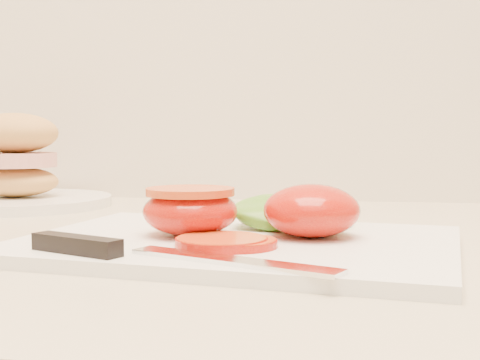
# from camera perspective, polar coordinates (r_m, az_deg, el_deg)

# --- Properties ---
(cutting_board) EXTENTS (0.37, 0.29, 0.01)m
(cutting_board) POSITION_cam_1_polar(r_m,az_deg,el_deg) (0.53, -0.17, -5.50)
(cutting_board) COLOR white
(cutting_board) RESTS_ON counter
(tomato_half_dome) EXTENTS (0.08, 0.08, 0.04)m
(tomato_half_dome) POSITION_cam_1_polar(r_m,az_deg,el_deg) (0.53, 6.12, -2.60)
(tomato_half_dome) COLOR red
(tomato_half_dome) RESTS_ON cutting_board
(tomato_half_cut) EXTENTS (0.08, 0.08, 0.04)m
(tomato_half_cut) POSITION_cam_1_polar(r_m,az_deg,el_deg) (0.54, -4.26, -2.50)
(tomato_half_cut) COLOR red
(tomato_half_cut) RESTS_ON cutting_board
(tomato_slice_0) EXTENTS (0.07, 0.07, 0.01)m
(tomato_slice_0) POSITION_cam_1_polar(r_m,az_deg,el_deg) (0.49, -1.59, -5.31)
(tomato_slice_0) COLOR #DD5B19
(tomato_slice_0) RESTS_ON cutting_board
(tomato_slice_1) EXTENTS (0.06, 0.06, 0.01)m
(tomato_slice_1) POSITION_cam_1_polar(r_m,az_deg,el_deg) (0.49, -0.32, -5.40)
(tomato_slice_1) COLOR #DD5B19
(tomato_slice_1) RESTS_ON cutting_board
(lettuce_leaf_0) EXTENTS (0.13, 0.12, 0.02)m
(lettuce_leaf_0) POSITION_cam_1_polar(r_m,az_deg,el_deg) (0.59, 4.63, -2.82)
(lettuce_leaf_0) COLOR #5E9928
(lettuce_leaf_0) RESTS_ON cutting_board
(knife) EXTENTS (0.22, 0.08, 0.01)m
(knife) POSITION_cam_1_polar(r_m,az_deg,el_deg) (0.45, -8.99, -5.97)
(knife) COLOR silver
(knife) RESTS_ON cutting_board
(sandwich_plate) EXTENTS (0.24, 0.24, 0.12)m
(sandwich_plate) POSITION_cam_1_polar(r_m,az_deg,el_deg) (0.88, -18.64, 0.57)
(sandwich_plate) COLOR white
(sandwich_plate) RESTS_ON counter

